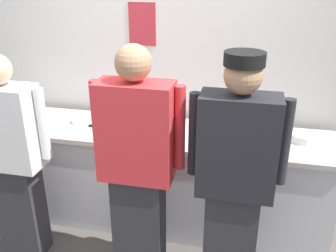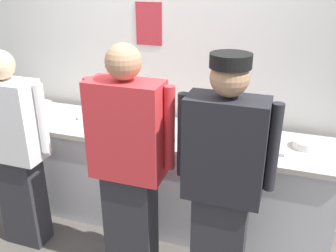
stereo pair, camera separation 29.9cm
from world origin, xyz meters
TOP-DOWN VIEW (x-y plane):
  - ground_plane at (0.00, 0.00)m, footprint 9.00×9.00m
  - wall_back at (-0.00, 0.79)m, footprint 4.67×0.11m
  - prep_counter at (0.00, 0.34)m, footprint 2.98×0.64m
  - chef_near_left at (-0.91, -0.28)m, footprint 0.60×0.24m
  - chef_center at (0.07, -0.32)m, footprint 0.63×0.24m
  - chef_far_right at (0.71, -0.33)m, footprint 0.62×0.24m
  - plate_stack_front at (1.20, 0.40)m, footprint 0.19×0.19m
  - plate_stack_rear at (0.20, 0.25)m, footprint 0.20×0.20m
  - mixing_bowl_steel at (-1.15, 0.29)m, footprint 0.37×0.37m
  - sheet_tray at (0.79, 0.32)m, footprint 0.54×0.33m
  - squeeze_bottle_primary at (-0.20, 0.24)m, footprint 0.05×0.05m
  - ramekin_green_sauce at (-0.27, 0.46)m, footprint 0.08×0.08m
  - ramekin_orange_sauce at (-0.69, 0.36)m, footprint 0.09×0.09m
  - ramekin_yellow_sauce at (0.18, 0.43)m, footprint 0.09×0.09m
  - chefs_knife at (-0.44, 0.31)m, footprint 0.28×0.03m

SIDE VIEW (x-z plane):
  - ground_plane at x=0.00m, z-range 0.00..0.00m
  - prep_counter at x=0.00m, z-range 0.00..0.89m
  - chef_near_left at x=-0.91m, z-range 0.05..1.66m
  - chefs_knife at x=-0.44m, z-range 0.88..0.90m
  - sheet_tray at x=0.79m, z-range 0.89..0.91m
  - ramekin_orange_sauce at x=-0.69m, z-range 0.89..0.92m
  - ramekin_yellow_sauce at x=0.18m, z-range 0.89..0.93m
  - ramekin_green_sauce at x=-0.27m, z-range 0.89..0.93m
  - plate_stack_front at x=1.20m, z-range 0.89..0.95m
  - chef_center at x=0.07m, z-range 0.05..1.78m
  - chef_far_right at x=0.71m, z-range 0.06..1.78m
  - plate_stack_rear at x=0.20m, z-range 0.89..0.96m
  - mixing_bowl_steel at x=-1.15m, z-range 0.89..0.99m
  - squeeze_bottle_primary at x=-0.20m, z-range 0.88..1.08m
  - wall_back at x=0.00m, z-range 0.00..2.89m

